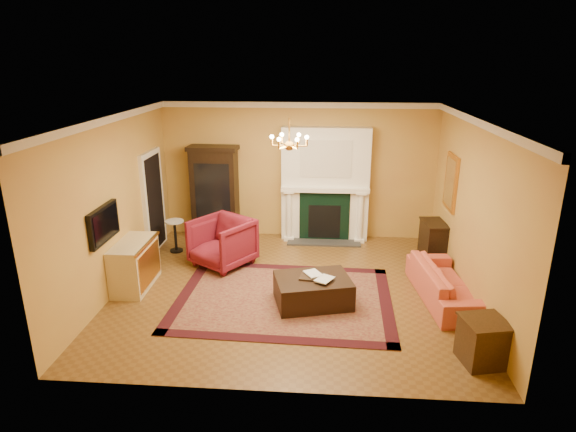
# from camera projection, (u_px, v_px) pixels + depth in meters

# --- Properties ---
(floor) EXTENTS (6.00, 5.50, 0.02)m
(floor) POSITION_uv_depth(u_px,v_px,m) (289.00, 290.00, 8.51)
(floor) COLOR brown
(floor) RESTS_ON ground
(ceiling) EXTENTS (6.00, 5.50, 0.02)m
(ceiling) POSITION_uv_depth(u_px,v_px,m) (289.00, 117.00, 7.56)
(ceiling) COLOR white
(ceiling) RESTS_ON wall_back
(wall_back) EXTENTS (6.00, 0.02, 3.00)m
(wall_back) POSITION_uv_depth(u_px,v_px,m) (298.00, 171.00, 10.64)
(wall_back) COLOR gold
(wall_back) RESTS_ON floor
(wall_front) EXTENTS (6.00, 0.02, 3.00)m
(wall_front) POSITION_uv_depth(u_px,v_px,m) (271.00, 281.00, 5.42)
(wall_front) COLOR gold
(wall_front) RESTS_ON floor
(wall_left) EXTENTS (0.02, 5.50, 3.00)m
(wall_left) POSITION_uv_depth(u_px,v_px,m) (115.00, 204.00, 8.25)
(wall_left) COLOR gold
(wall_left) RESTS_ON floor
(wall_right) EXTENTS (0.02, 5.50, 3.00)m
(wall_right) POSITION_uv_depth(u_px,v_px,m) (474.00, 212.00, 7.82)
(wall_right) COLOR gold
(wall_right) RESTS_ON floor
(fireplace) EXTENTS (1.90, 0.70, 2.50)m
(fireplace) POSITION_uv_depth(u_px,v_px,m) (325.00, 187.00, 10.52)
(fireplace) COLOR white
(fireplace) RESTS_ON wall_back
(crown_molding) EXTENTS (6.00, 5.50, 0.12)m
(crown_molding) POSITION_uv_depth(u_px,v_px,m) (293.00, 114.00, 8.48)
(crown_molding) COLOR silver
(crown_molding) RESTS_ON ceiling
(doorway) EXTENTS (0.08, 1.05, 2.10)m
(doorway) POSITION_uv_depth(u_px,v_px,m) (154.00, 201.00, 10.00)
(doorway) COLOR silver
(doorway) RESTS_ON wall_left
(tv_panel) EXTENTS (0.09, 0.95, 0.58)m
(tv_panel) POSITION_uv_depth(u_px,v_px,m) (104.00, 224.00, 7.72)
(tv_panel) COLOR black
(tv_panel) RESTS_ON wall_left
(gilt_mirror) EXTENTS (0.06, 0.76, 1.05)m
(gilt_mirror) POSITION_uv_depth(u_px,v_px,m) (451.00, 182.00, 9.10)
(gilt_mirror) COLOR gold
(gilt_mirror) RESTS_ON wall_right
(chandelier) EXTENTS (0.63, 0.55, 0.53)m
(chandelier) POSITION_uv_depth(u_px,v_px,m) (289.00, 142.00, 7.68)
(chandelier) COLOR #BC8533
(chandelier) RESTS_ON ceiling
(oriental_rug) EXTENTS (3.70, 2.83, 0.01)m
(oriental_rug) POSITION_uv_depth(u_px,v_px,m) (284.00, 298.00, 8.16)
(oriental_rug) COLOR #4D1017
(oriental_rug) RESTS_ON floor
(china_cabinet) EXTENTS (1.01, 0.49, 1.99)m
(china_cabinet) POSITION_uv_depth(u_px,v_px,m) (215.00, 195.00, 10.68)
(china_cabinet) COLOR black
(china_cabinet) RESTS_ON floor
(wingback_armchair) EXTENTS (1.37, 1.35, 1.04)m
(wingback_armchair) POSITION_uv_depth(u_px,v_px,m) (222.00, 240.00, 9.34)
(wingback_armchair) COLOR maroon
(wingback_armchair) RESTS_ON floor
(pedestal_table) EXTENTS (0.38, 0.38, 0.68)m
(pedestal_table) POSITION_uv_depth(u_px,v_px,m) (175.00, 234.00, 10.03)
(pedestal_table) COLOR black
(pedestal_table) RESTS_ON floor
(commode) EXTENTS (0.55, 1.14, 0.84)m
(commode) POSITION_uv_depth(u_px,v_px,m) (135.00, 265.00, 8.48)
(commode) COLOR beige
(commode) RESTS_ON floor
(coral_sofa) EXTENTS (0.81, 2.07, 0.79)m
(coral_sofa) POSITION_uv_depth(u_px,v_px,m) (446.00, 278.00, 8.03)
(coral_sofa) COLOR #BE3F3C
(coral_sofa) RESTS_ON floor
(end_table) EXTENTS (0.62, 0.62, 0.60)m
(end_table) POSITION_uv_depth(u_px,v_px,m) (483.00, 343.00, 6.38)
(end_table) COLOR #3B2210
(end_table) RESTS_ON floor
(console_table) EXTENTS (0.45, 0.72, 0.76)m
(console_table) POSITION_uv_depth(u_px,v_px,m) (433.00, 242.00, 9.64)
(console_table) COLOR black
(console_table) RESTS_ON floor
(leather_ottoman) EXTENTS (1.38, 1.14, 0.45)m
(leather_ottoman) POSITION_uv_depth(u_px,v_px,m) (313.00, 290.00, 7.93)
(leather_ottoman) COLOR black
(leather_ottoman) RESTS_ON oriental_rug
(ottoman_tray) EXTENTS (0.47, 0.39, 0.03)m
(ottoman_tray) POSITION_uv_depth(u_px,v_px,m) (314.00, 277.00, 7.88)
(ottoman_tray) COLOR black
(ottoman_tray) RESTS_ON leather_ottoman
(book_a) EXTENTS (0.21, 0.14, 0.31)m
(book_a) POSITION_uv_depth(u_px,v_px,m) (307.00, 267.00, 7.83)
(book_a) COLOR gray
(book_a) RESTS_ON ottoman_tray
(book_b) EXTENTS (0.21, 0.14, 0.31)m
(book_b) POSITION_uv_depth(u_px,v_px,m) (318.00, 269.00, 7.75)
(book_b) COLOR gray
(book_b) RESTS_ON ottoman_tray
(topiary_left) EXTENTS (0.16, 0.16, 0.44)m
(topiary_left) POSITION_uv_depth(u_px,v_px,m) (298.00, 175.00, 10.44)
(topiary_left) COLOR tan
(topiary_left) RESTS_ON fireplace
(topiary_right) EXTENTS (0.17, 0.17, 0.45)m
(topiary_right) POSITION_uv_depth(u_px,v_px,m) (363.00, 176.00, 10.33)
(topiary_right) COLOR tan
(topiary_right) RESTS_ON fireplace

